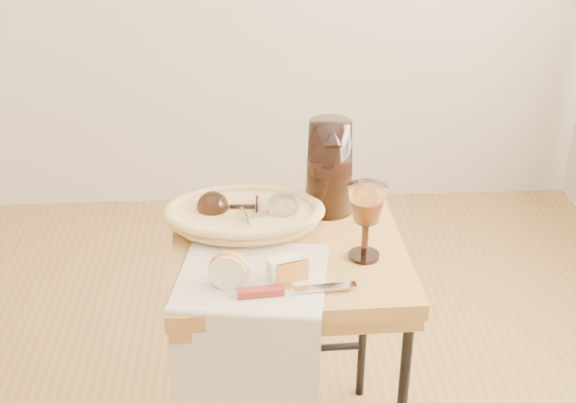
{
  "coord_description": "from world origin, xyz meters",
  "views": [
    {
      "loc": [
        0.37,
        -1.25,
        1.59
      ],
      "look_at": [
        0.45,
        0.25,
        0.8
      ],
      "focal_mm": 47.89,
      "sensor_mm": 36.0,
      "label": 1
    }
  ],
  "objects_px": {
    "bread_basket": "(245,218)",
    "table_knife": "(292,288)",
    "side_table": "(288,359)",
    "apple_half": "(229,268)",
    "goblet_lying_a": "(232,207)",
    "pitcher": "(329,167)",
    "goblet_lying_b": "(266,213)",
    "wine_goblet": "(366,222)",
    "tea_towel": "(252,277)"
  },
  "relations": [
    {
      "from": "goblet_lying_a",
      "to": "tea_towel",
      "type": "bearing_deg",
      "value": 103.7
    },
    {
      "from": "wine_goblet",
      "to": "bread_basket",
      "type": "bearing_deg",
      "value": 151.11
    },
    {
      "from": "goblet_lying_a",
      "to": "wine_goblet",
      "type": "relative_size",
      "value": 0.7
    },
    {
      "from": "goblet_lying_b",
      "to": "table_knife",
      "type": "xyz_separation_m",
      "value": [
        0.05,
        -0.26,
        -0.03
      ]
    },
    {
      "from": "apple_half",
      "to": "goblet_lying_b",
      "type": "bearing_deg",
      "value": 79.44
    },
    {
      "from": "side_table",
      "to": "goblet_lying_a",
      "type": "bearing_deg",
      "value": 144.21
    },
    {
      "from": "goblet_lying_a",
      "to": "table_knife",
      "type": "relative_size",
      "value": 0.51
    },
    {
      "from": "goblet_lying_b",
      "to": "pitcher",
      "type": "xyz_separation_m",
      "value": [
        0.16,
        0.1,
        0.07
      ]
    },
    {
      "from": "side_table",
      "to": "apple_half",
      "type": "xyz_separation_m",
      "value": [
        -0.13,
        -0.17,
        0.39
      ]
    },
    {
      "from": "bread_basket",
      "to": "table_knife",
      "type": "relative_size",
      "value": 1.38
    },
    {
      "from": "wine_goblet",
      "to": "apple_half",
      "type": "distance_m",
      "value": 0.32
    },
    {
      "from": "goblet_lying_a",
      "to": "table_knife",
      "type": "height_order",
      "value": "goblet_lying_a"
    },
    {
      "from": "table_knife",
      "to": "goblet_lying_b",
      "type": "bearing_deg",
      "value": 94.39
    },
    {
      "from": "side_table",
      "to": "table_knife",
      "type": "relative_size",
      "value": 2.79
    },
    {
      "from": "goblet_lying_a",
      "to": "wine_goblet",
      "type": "height_order",
      "value": "wine_goblet"
    },
    {
      "from": "pitcher",
      "to": "table_knife",
      "type": "distance_m",
      "value": 0.4
    },
    {
      "from": "goblet_lying_a",
      "to": "pitcher",
      "type": "height_order",
      "value": "pitcher"
    },
    {
      "from": "side_table",
      "to": "bread_basket",
      "type": "distance_m",
      "value": 0.39
    },
    {
      "from": "pitcher",
      "to": "apple_half",
      "type": "relative_size",
      "value": 3.18
    },
    {
      "from": "table_knife",
      "to": "side_table",
      "type": "bearing_deg",
      "value": 84.01
    },
    {
      "from": "tea_towel",
      "to": "goblet_lying_a",
      "type": "height_order",
      "value": "goblet_lying_a"
    },
    {
      "from": "tea_towel",
      "to": "table_knife",
      "type": "distance_m",
      "value": 0.11
    },
    {
      "from": "goblet_lying_a",
      "to": "pitcher",
      "type": "xyz_separation_m",
      "value": [
        0.24,
        0.07,
        0.07
      ]
    },
    {
      "from": "side_table",
      "to": "goblet_lying_a",
      "type": "xyz_separation_m",
      "value": [
        -0.13,
        0.09,
        0.39
      ]
    },
    {
      "from": "table_knife",
      "to": "pitcher",
      "type": "bearing_deg",
      "value": 67.33
    },
    {
      "from": "side_table",
      "to": "wine_goblet",
      "type": "relative_size",
      "value": 3.8
    },
    {
      "from": "bread_basket",
      "to": "apple_half",
      "type": "xyz_separation_m",
      "value": [
        -0.03,
        -0.25,
        0.02
      ]
    },
    {
      "from": "goblet_lying_b",
      "to": "pitcher",
      "type": "relative_size",
      "value": 0.45
    },
    {
      "from": "wine_goblet",
      "to": "apple_half",
      "type": "height_order",
      "value": "wine_goblet"
    },
    {
      "from": "goblet_lying_b",
      "to": "wine_goblet",
      "type": "height_order",
      "value": "wine_goblet"
    },
    {
      "from": "apple_half",
      "to": "tea_towel",
      "type": "bearing_deg",
      "value": 42.42
    },
    {
      "from": "goblet_lying_a",
      "to": "side_table",
      "type": "bearing_deg",
      "value": 147.03
    },
    {
      "from": "wine_goblet",
      "to": "table_knife",
      "type": "bearing_deg",
      "value": -141.02
    },
    {
      "from": "goblet_lying_a",
      "to": "table_knife",
      "type": "distance_m",
      "value": 0.33
    },
    {
      "from": "goblet_lying_a",
      "to": "goblet_lying_b",
      "type": "distance_m",
      "value": 0.09
    },
    {
      "from": "bread_basket",
      "to": "side_table",
      "type": "bearing_deg",
      "value": -37.34
    },
    {
      "from": "wine_goblet",
      "to": "table_knife",
      "type": "relative_size",
      "value": 0.73
    },
    {
      "from": "side_table",
      "to": "table_knife",
      "type": "bearing_deg",
      "value": -90.44
    },
    {
      "from": "side_table",
      "to": "bread_basket",
      "type": "bearing_deg",
      "value": 141.73
    },
    {
      "from": "goblet_lying_a",
      "to": "apple_half",
      "type": "bearing_deg",
      "value": 92.13
    },
    {
      "from": "tea_towel",
      "to": "apple_half",
      "type": "height_order",
      "value": "apple_half"
    },
    {
      "from": "bread_basket",
      "to": "table_knife",
      "type": "bearing_deg",
      "value": -70.36
    },
    {
      "from": "side_table",
      "to": "apple_half",
      "type": "distance_m",
      "value": 0.44
    },
    {
      "from": "goblet_lying_b",
      "to": "goblet_lying_a",
      "type": "bearing_deg",
      "value": 129.69
    },
    {
      "from": "wine_goblet",
      "to": "side_table",
      "type": "bearing_deg",
      "value": 157.51
    },
    {
      "from": "side_table",
      "to": "bread_basket",
      "type": "relative_size",
      "value": 2.02
    },
    {
      "from": "side_table",
      "to": "table_knife",
      "type": "distance_m",
      "value": 0.41
    },
    {
      "from": "tea_towel",
      "to": "goblet_lying_b",
      "type": "height_order",
      "value": "goblet_lying_b"
    },
    {
      "from": "side_table",
      "to": "apple_half",
      "type": "relative_size",
      "value": 7.87
    },
    {
      "from": "goblet_lying_a",
      "to": "pitcher",
      "type": "relative_size",
      "value": 0.45
    }
  ]
}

